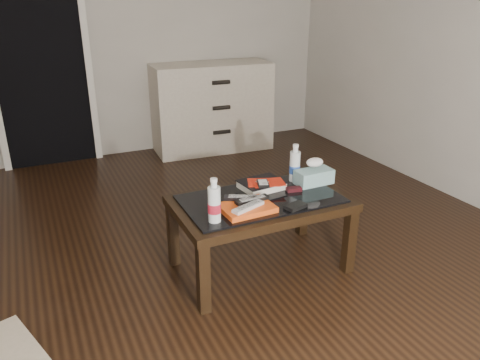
# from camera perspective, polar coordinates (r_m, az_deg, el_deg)

# --- Properties ---
(ground) EXTENTS (5.00, 5.00, 0.00)m
(ground) POSITION_cam_1_polar(r_m,az_deg,el_deg) (2.80, -8.88, -12.40)
(ground) COLOR black
(ground) RESTS_ON ground
(doorway) EXTENTS (0.90, 0.08, 2.07)m
(doorway) POSITION_cam_1_polar(r_m,az_deg,el_deg) (4.75, -23.31, 13.68)
(doorway) COLOR black
(doorway) RESTS_ON ground
(coffee_table) EXTENTS (1.00, 0.60, 0.46)m
(coffee_table) POSITION_cam_1_polar(r_m,az_deg,el_deg) (2.73, 2.51, -3.43)
(coffee_table) COLOR black
(coffee_table) RESTS_ON ground
(dresser) EXTENTS (1.23, 0.57, 0.90)m
(dresser) POSITION_cam_1_polar(r_m,az_deg,el_deg) (4.93, -3.45, 8.85)
(dresser) COLOR beige
(dresser) RESTS_ON ground
(magazines) EXTENTS (0.29, 0.22, 0.03)m
(magazines) POSITION_cam_1_polar(r_m,az_deg,el_deg) (2.54, 0.84, -3.41)
(magazines) COLOR #D94C14
(magazines) RESTS_ON coffee_table
(remote_silver) EXTENTS (0.21, 0.12, 0.02)m
(remote_silver) POSITION_cam_1_polar(r_m,az_deg,el_deg) (2.50, 1.00, -3.26)
(remote_silver) COLOR #B9BABF
(remote_silver) RESTS_ON magazines
(remote_black_front) EXTENTS (0.20, 0.07, 0.02)m
(remote_black_front) POSITION_cam_1_polar(r_m,az_deg,el_deg) (2.58, 1.50, -2.39)
(remote_black_front) COLOR black
(remote_black_front) RESTS_ON magazines
(remote_black_back) EXTENTS (0.20, 0.13, 0.02)m
(remote_black_back) POSITION_cam_1_polar(r_m,az_deg,el_deg) (2.60, 0.25, -2.17)
(remote_black_back) COLOR black
(remote_black_back) RESTS_ON magazines
(textbook) EXTENTS (0.27, 0.23, 0.05)m
(textbook) POSITION_cam_1_polar(r_m,az_deg,el_deg) (2.82, 2.64, -0.59)
(textbook) COLOR black
(textbook) RESTS_ON coffee_table
(dvd_mailers) EXTENTS (0.23, 0.20, 0.01)m
(dvd_mailers) POSITION_cam_1_polar(r_m,az_deg,el_deg) (2.80, 2.91, -0.26)
(dvd_mailers) COLOR red
(dvd_mailers) RESTS_ON textbook
(ipod) EXTENTS (0.10, 0.12, 0.02)m
(ipod) POSITION_cam_1_polar(r_m,az_deg,el_deg) (2.75, 2.81, -0.39)
(ipod) COLOR black
(ipod) RESTS_ON dvd_mailers
(flip_phone) EXTENTS (0.10, 0.06, 0.02)m
(flip_phone) POSITION_cam_1_polar(r_m,az_deg,el_deg) (2.81, 6.59, -1.12)
(flip_phone) COLOR black
(flip_phone) RESTS_ON coffee_table
(wallet) EXTENTS (0.13, 0.10, 0.02)m
(wallet) POSITION_cam_1_polar(r_m,az_deg,el_deg) (2.59, 6.80, -3.19)
(wallet) COLOR black
(wallet) RESTS_ON coffee_table
(water_bottle_left) EXTENTS (0.07, 0.07, 0.24)m
(water_bottle_left) POSITION_cam_1_polar(r_m,az_deg,el_deg) (2.39, -3.17, -2.46)
(water_bottle_left) COLOR silver
(water_bottle_left) RESTS_ON coffee_table
(water_bottle_right) EXTENTS (0.08, 0.08, 0.24)m
(water_bottle_right) POSITION_cam_1_polar(r_m,az_deg,el_deg) (2.93, 6.71, 2.12)
(water_bottle_right) COLOR silver
(water_bottle_right) RESTS_ON coffee_table
(tissue_box) EXTENTS (0.23, 0.13, 0.09)m
(tissue_box) POSITION_cam_1_polar(r_m,az_deg,el_deg) (2.92, 8.99, 0.39)
(tissue_box) COLOR teal
(tissue_box) RESTS_ON coffee_table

